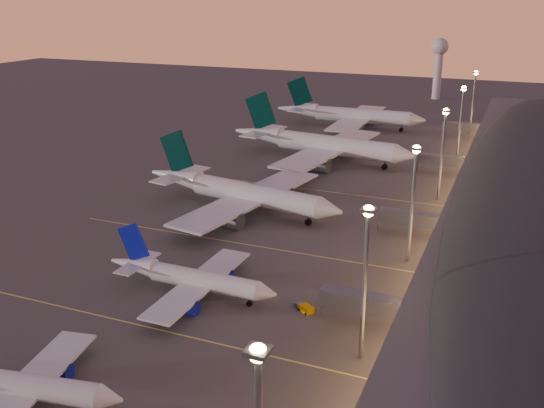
{
  "coord_description": "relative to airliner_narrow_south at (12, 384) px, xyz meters",
  "views": [
    {
      "loc": [
        54.88,
        -82.16,
        55.11
      ],
      "look_at": [
        2.0,
        45.0,
        7.0
      ],
      "focal_mm": 40.0,
      "sensor_mm": 36.0,
      "label": 1
    }
  ],
  "objects": [
    {
      "name": "airliner_narrow_south",
      "position": [
        0.0,
        0.0,
        0.0
      ],
      "size": [
        33.85,
        30.59,
        12.11
      ],
      "rotation": [
        0.0,
        0.0,
        0.17
      ],
      "color": "silver",
      "rests_on": "ground"
    },
    {
      "name": "airliner_narrow_north",
      "position": [
        6.56,
        38.56,
        0.21
      ],
      "size": [
        35.98,
        32.0,
        12.91
      ],
      "rotation": [
        0.0,
        0.0,
        -0.01
      ],
      "color": "silver",
      "rests_on": "ground"
    },
    {
      "name": "airliner_wide_mid",
      "position": [
        -1.81,
        142.79,
        2.56
      ],
      "size": [
        69.09,
        63.54,
        22.12
      ],
      "rotation": [
        0.0,
        0.0,
        -0.14
      ],
      "color": "silver",
      "rests_on": "ground"
    },
    {
      "name": "ground",
      "position": [
        6.52,
        29.79,
        -3.13
      ],
      "size": [
        700.0,
        700.0,
        0.0
      ],
      "primitive_type": "plane",
      "color": "#423F3D"
    },
    {
      "name": "airliner_wide_near",
      "position": [
        -5.4,
        85.54,
        1.9
      ],
      "size": [
        60.92,
        56.19,
        19.54
      ],
      "rotation": [
        0.0,
        0.0,
        -0.17
      ],
      "color": "silver",
      "rests_on": "ground"
    },
    {
      "name": "baggage_tug_c",
      "position": [
        29.1,
        40.76,
        -2.57
      ],
      "size": [
        4.32,
        3.59,
        1.23
      ],
      "rotation": [
        0.0,
        0.0,
        -0.57
      ],
      "color": "#CD9001",
      "rests_on": "ground"
    },
    {
      "name": "lane_markings",
      "position": [
        6.52,
        69.79,
        -3.12
      ],
      "size": [
        90.0,
        180.36,
        0.0
      ],
      "color": "#D8C659",
      "rests_on": "ground"
    },
    {
      "name": "light_masts",
      "position": [
        42.52,
        94.79,
        14.42
      ],
      "size": [
        2.2,
        217.2,
        25.9
      ],
      "color": "slate",
      "rests_on": "ground"
    },
    {
      "name": "terminal_building",
      "position": [
        68.36,
        102.26,
        5.65
      ],
      "size": [
        56.35,
        255.0,
        17.46
      ],
      "color": "#4B4B50",
      "rests_on": "ground"
    },
    {
      "name": "radar_tower",
      "position": [
        16.52,
        289.79,
        18.74
      ],
      "size": [
        9.0,
        9.0,
        32.5
      ],
      "color": "silver",
      "rests_on": "ground"
    },
    {
      "name": "airliner_wide_far",
      "position": [
        -7.04,
        198.93,
        2.25
      ],
      "size": [
        65.1,
        59.05,
        20.9
      ],
      "rotation": [
        0.0,
        0.0,
        0.01
      ],
      "color": "silver",
      "rests_on": "ground"
    }
  ]
}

